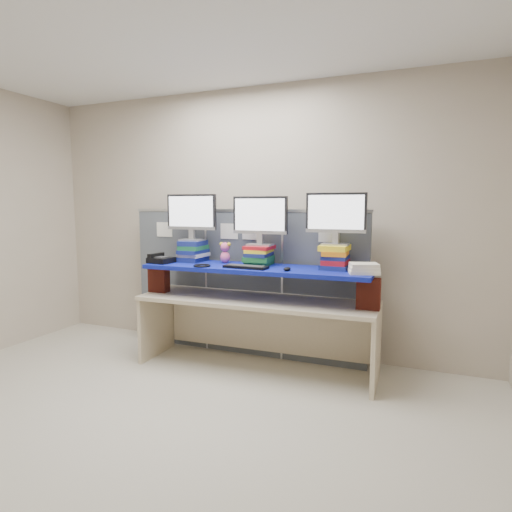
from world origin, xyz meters
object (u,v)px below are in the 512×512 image
at_px(desk, 256,313).
at_px(monitor_left, 192,214).
at_px(blue_board, 256,269).
at_px(keyboard, 246,267).
at_px(monitor_center, 260,218).
at_px(desk_phone, 160,259).
at_px(monitor_right, 336,216).

height_order(desk, monitor_left, monitor_left).
height_order(blue_board, keyboard, keyboard).
xyz_separation_m(blue_board, keyboard, (-0.05, -0.13, 0.03)).
relative_size(monitor_center, keyboard, 1.29).
relative_size(blue_board, monitor_center, 3.99).
bearing_deg(blue_board, desk, 178.28).
xyz_separation_m(keyboard, desk_phone, (-0.93, 0.00, 0.02)).
bearing_deg(keyboard, monitor_left, 164.81).
bearing_deg(monitor_center, blue_board, -88.33).
bearing_deg(blue_board, keyboard, -111.12).
relative_size(desk, monitor_center, 4.23).
height_order(monitor_right, keyboard, monitor_right).
distance_m(desk, desk_phone, 1.10).
bearing_deg(desk_phone, monitor_center, 20.49).
xyz_separation_m(desk, keyboard, (-0.05, -0.13, 0.46)).
distance_m(monitor_left, desk_phone, 0.55).
bearing_deg(desk, blue_board, -1.72).
xyz_separation_m(monitor_left, monitor_right, (1.46, 0.04, 0.00)).
bearing_deg(keyboard, blue_board, 73.47).
xyz_separation_m(monitor_center, keyboard, (-0.04, -0.25, -0.44)).
relative_size(monitor_left, desk_phone, 2.24).
xyz_separation_m(monitor_center, desk_phone, (-0.97, -0.25, -0.42)).
bearing_deg(desk_phone, blue_board, 13.71).
xyz_separation_m(monitor_right, desk_phone, (-1.69, -0.27, -0.45)).
bearing_deg(blue_board, monitor_left, 170.94).
bearing_deg(desk_phone, monitor_left, 50.44).
bearing_deg(monitor_right, keyboard, -162.04).
xyz_separation_m(monitor_left, monitor_center, (0.74, 0.02, -0.03)).
height_order(blue_board, desk_phone, desk_phone).
relative_size(desk, keyboard, 5.46).
bearing_deg(desk_phone, monitor_right, 15.22).
bearing_deg(desk, monitor_right, 9.37).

